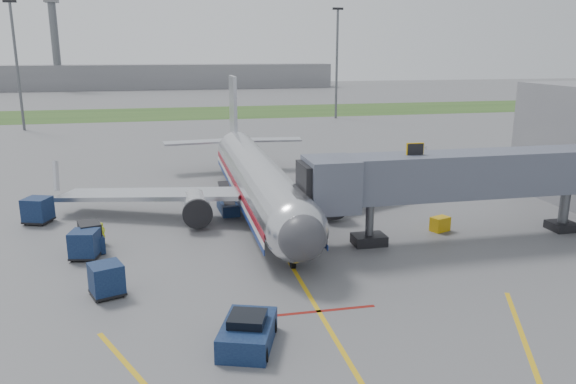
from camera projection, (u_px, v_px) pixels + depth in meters
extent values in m
plane|color=#565659|center=(300.00, 281.00, 32.26)|extent=(400.00, 400.00, 0.00)
cube|color=#2D4C1E|center=(200.00, 113.00, 117.49)|extent=(300.00, 25.00, 0.01)
cube|color=gold|center=(309.00, 295.00, 30.37)|extent=(0.25, 50.00, 0.01)
cube|color=maroon|center=(319.00, 311.00, 28.47)|extent=(6.00, 0.25, 0.01)
cylinder|color=silver|center=(258.00, 178.00, 45.80)|extent=(3.80, 28.00, 3.80)
sphere|color=silver|center=(297.00, 231.00, 32.54)|extent=(3.80, 3.80, 3.80)
sphere|color=#38383D|center=(302.00, 238.00, 31.31)|extent=(2.74, 2.74, 2.74)
cube|color=black|center=(298.00, 224.00, 32.03)|extent=(2.20, 1.20, 0.55)
cone|color=silver|center=(234.00, 145.00, 61.43)|extent=(3.80, 5.00, 3.80)
cube|color=#B7BAC1|center=(233.00, 109.00, 59.97)|extent=(0.35, 4.20, 7.00)
cube|color=#B7BAC1|center=(152.00, 194.00, 44.28)|extent=(15.10, 8.59, 1.13)
cube|color=#B7BAC1|center=(356.00, 184.00, 47.77)|extent=(15.10, 8.59, 1.13)
cylinder|color=silver|center=(196.00, 208.00, 42.22)|extent=(2.10, 3.60, 2.10)
cylinder|color=silver|center=(329.00, 200.00, 44.36)|extent=(2.10, 3.60, 2.10)
cube|color=maroon|center=(281.00, 181.00, 46.28)|extent=(0.05, 28.00, 0.45)
cube|color=navy|center=(281.00, 192.00, 46.51)|extent=(0.05, 28.00, 0.35)
cylinder|color=black|center=(293.00, 263.00, 34.08)|extent=(0.28, 0.70, 0.70)
cylinder|color=black|center=(226.00, 205.00, 46.30)|extent=(0.50, 1.00, 1.00)
cylinder|color=black|center=(288.00, 201.00, 47.37)|extent=(0.50, 1.00, 1.00)
cube|color=slate|center=(467.00, 174.00, 38.54)|extent=(20.00, 3.00, 3.00)
cube|color=slate|center=(331.00, 184.00, 36.57)|extent=(3.20, 3.60, 3.40)
cube|color=black|center=(313.00, 185.00, 36.32)|extent=(1.60, 3.00, 2.80)
cube|color=#D29D0C|center=(415.00, 150.00, 37.27)|extent=(1.20, 0.15, 1.00)
cylinder|color=#595B60|center=(370.00, 223.00, 37.85)|extent=(0.56, 0.56, 3.10)
cube|color=black|center=(369.00, 240.00, 38.15)|extent=(2.20, 1.60, 0.70)
cylinder|color=#595B60|center=(564.00, 210.00, 40.93)|extent=(0.70, 0.70, 3.10)
cube|color=black|center=(562.00, 226.00, 41.24)|extent=(1.80, 1.80, 0.60)
cylinder|color=#595B60|center=(17.00, 68.00, 89.92)|extent=(0.44, 0.44, 20.00)
cube|color=black|center=(10.00, 1.00, 87.40)|extent=(2.00, 0.40, 0.40)
cylinder|color=#595B60|center=(337.00, 65.00, 105.96)|extent=(0.44, 0.44, 20.00)
cube|color=black|center=(338.00, 9.00, 103.44)|extent=(2.00, 0.40, 0.40)
cube|color=slate|center=(155.00, 76.00, 190.21)|extent=(120.00, 14.00, 8.00)
cylinder|color=#595B60|center=(56.00, 46.00, 176.84)|extent=(2.40, 2.40, 28.00)
cube|color=#0D183B|center=(248.00, 334.00, 25.09)|extent=(3.24, 4.09, 1.09)
cube|color=black|center=(247.00, 320.00, 24.92)|extent=(2.02, 2.02, 0.50)
cylinder|color=black|center=(222.00, 351.00, 23.98)|extent=(0.47, 0.82, 0.79)
cylinder|color=black|center=(263.00, 353.00, 23.78)|extent=(0.47, 0.82, 0.79)
cylinder|color=black|center=(234.00, 322.00, 26.47)|extent=(0.47, 0.82, 0.79)
cylinder|color=black|center=(272.00, 325.00, 26.26)|extent=(0.47, 0.82, 0.79)
cube|color=#0D183B|center=(91.00, 241.00, 37.03)|extent=(2.08, 2.99, 1.08)
cube|color=black|center=(90.00, 228.00, 36.81)|extent=(1.72, 2.02, 0.76)
cylinder|color=black|center=(85.00, 252.00, 36.03)|extent=(0.37, 0.59, 0.54)
cylinder|color=black|center=(102.00, 249.00, 36.52)|extent=(0.37, 0.59, 0.54)
cylinder|color=black|center=(80.00, 243.00, 37.71)|extent=(0.37, 0.59, 0.54)
cylinder|color=black|center=(97.00, 241.00, 38.20)|extent=(0.37, 0.59, 0.54)
cube|color=#0D183B|center=(106.00, 278.00, 30.07)|extent=(2.08, 2.08, 1.62)
cube|color=black|center=(108.00, 292.00, 30.27)|extent=(2.14, 2.14, 0.13)
cylinder|color=black|center=(99.00, 300.00, 29.44)|extent=(0.32, 0.35, 0.29)
cylinder|color=black|center=(123.00, 294.00, 30.10)|extent=(0.32, 0.35, 0.29)
cylinder|color=black|center=(93.00, 291.00, 30.47)|extent=(0.32, 0.35, 0.29)
cylinder|color=black|center=(116.00, 286.00, 31.12)|extent=(0.32, 0.35, 0.29)
cube|color=#0D183B|center=(38.00, 209.00, 42.72)|extent=(2.28, 2.28, 1.78)
cube|color=black|center=(39.00, 220.00, 42.94)|extent=(2.36, 2.36, 0.14)
cylinder|color=black|center=(25.00, 223.00, 42.39)|extent=(0.35, 0.39, 0.32)
cylinder|color=black|center=(42.00, 224.00, 42.20)|extent=(0.35, 0.39, 0.32)
cylinder|color=black|center=(36.00, 218.00, 43.71)|extent=(0.35, 0.39, 0.32)
cylinder|color=black|center=(52.00, 219.00, 43.52)|extent=(0.35, 0.39, 0.32)
cube|color=#0D183B|center=(85.00, 243.00, 35.47)|extent=(1.93, 1.93, 1.64)
cube|color=black|center=(86.00, 255.00, 35.67)|extent=(1.99, 1.99, 0.13)
cylinder|color=black|center=(72.00, 260.00, 35.06)|extent=(0.29, 0.34, 0.30)
cylinder|color=black|center=(93.00, 260.00, 35.08)|extent=(0.29, 0.34, 0.30)
cylinder|color=black|center=(79.00, 253.00, 36.29)|extent=(0.29, 0.34, 0.30)
cylinder|color=black|center=(99.00, 252.00, 36.31)|extent=(0.29, 0.34, 0.30)
cube|color=#0D183B|center=(228.00, 207.00, 45.82)|extent=(1.57, 3.59, 0.88)
cube|color=black|center=(227.00, 194.00, 46.04)|extent=(1.11, 3.98, 1.38)
cylinder|color=black|center=(225.00, 213.00, 44.55)|extent=(0.25, 0.56, 0.55)
cylinder|color=black|center=(237.00, 212.00, 44.80)|extent=(0.25, 0.56, 0.55)
cylinder|color=black|center=(220.00, 205.00, 46.92)|extent=(0.25, 0.56, 0.55)
cylinder|color=black|center=(231.00, 204.00, 47.17)|extent=(0.25, 0.56, 0.55)
cube|color=#D29D0C|center=(440.00, 224.00, 40.98)|extent=(1.55, 1.29, 1.06)
cylinder|color=black|center=(435.00, 230.00, 40.85)|extent=(0.26, 0.31, 0.26)
cylinder|color=black|center=(444.00, 228.00, 41.31)|extent=(0.26, 0.31, 0.26)
imported|color=#D3E81B|center=(102.00, 233.00, 38.15)|extent=(0.60, 0.66, 1.52)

